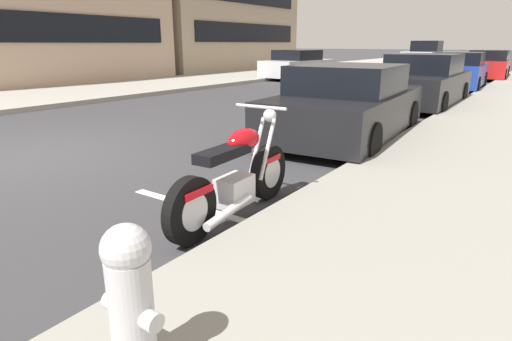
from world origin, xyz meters
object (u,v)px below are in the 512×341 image
at_px(parked_car_far_down_curb, 348,105).
at_px(parked_car_near_corner, 423,82).
at_px(parked_motorcycle, 236,178).
at_px(fire_hydrant, 130,296).
at_px(parked_car_behind_motorcycle, 458,72).
at_px(parked_car_second_in_row, 488,65).
at_px(car_opposite_curb, 298,65).
at_px(crossing_truck, 436,56).

relative_size(parked_car_far_down_curb, parked_car_near_corner, 0.97).
relative_size(parked_motorcycle, fire_hydrant, 2.50).
relative_size(parked_car_behind_motorcycle, fire_hydrant, 5.28).
relative_size(parked_car_near_corner, parked_car_second_in_row, 0.99).
distance_m(parked_motorcycle, parked_car_near_corner, 9.53).
bearing_deg(parked_motorcycle, car_opposite_curb, 24.38).
relative_size(parked_car_near_corner, fire_hydrant, 5.60).
distance_m(car_opposite_curb, fire_hydrant, 20.31).
bearing_deg(fire_hydrant, crossing_truck, 10.21).
xyz_separation_m(parked_motorcycle, parked_car_near_corner, (9.51, 0.57, 0.25)).
bearing_deg(car_opposite_curb, parked_car_second_in_row, 127.40).
distance_m(parked_car_second_in_row, fire_hydrant, 23.46).
relative_size(parked_car_second_in_row, crossing_truck, 0.93).
height_order(parked_car_second_in_row, fire_hydrant, parked_car_second_in_row).
bearing_deg(parked_car_behind_motorcycle, fire_hydrant, -177.38).
distance_m(parked_car_far_down_curb, parked_car_second_in_row, 17.10).
height_order(parked_car_near_corner, car_opposite_curb, parked_car_near_corner).
xyz_separation_m(parked_car_near_corner, car_opposite_curb, (6.44, 7.71, -0.00)).
distance_m(parked_car_near_corner, fire_hydrant, 11.74).
bearing_deg(parked_car_second_in_row, crossing_truck, 24.31).
bearing_deg(parked_car_behind_motorcycle, crossing_truck, 12.90).
xyz_separation_m(parked_car_far_down_curb, parked_car_near_corner, (5.31, -0.02, 0.04)).
xyz_separation_m(crossing_truck, car_opposite_curb, (-14.13, 3.46, -0.22)).
xyz_separation_m(parked_car_far_down_curb, fire_hydrant, (-6.33, -1.57, -0.08)).
bearing_deg(parked_motorcycle, parked_car_near_corner, 0.37).
bearing_deg(crossing_truck, parked_car_second_in_row, 116.11).
distance_m(crossing_truck, fire_hydrant, 32.72).
relative_size(parked_car_far_down_curb, car_opposite_curb, 0.98).
distance_m(parked_car_near_corner, parked_car_second_in_row, 11.79).
bearing_deg(parked_car_second_in_row, fire_hydrant, -179.49).
height_order(parked_motorcycle, parked_car_far_down_curb, parked_car_far_down_curb).
distance_m(parked_car_second_in_row, crossing_truck, 9.85).
bearing_deg(car_opposite_curb, crossing_truck, 169.66).
relative_size(parked_car_far_down_curb, crossing_truck, 0.88).
bearing_deg(parked_motorcycle, parked_car_behind_motorcycle, -0.65).
bearing_deg(parked_car_second_in_row, car_opposite_curb, 121.27).
xyz_separation_m(parked_car_near_corner, parked_car_behind_motorcycle, (5.60, 0.06, -0.01)).
height_order(parked_motorcycle, parked_car_second_in_row, parked_car_second_in_row).
bearing_deg(parked_motorcycle, crossing_truck, 6.06).
distance_m(parked_motorcycle, car_opposite_curb, 17.97).
bearing_deg(parked_car_behind_motorcycle, parked_car_far_down_curb, 177.50).
bearing_deg(car_opposite_curb, parked_car_behind_motorcycle, 87.17).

